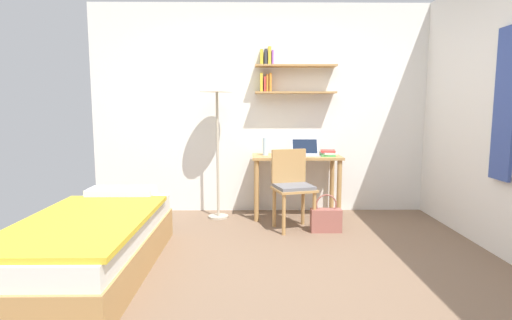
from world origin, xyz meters
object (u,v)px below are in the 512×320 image
(desk, at_px, (296,168))
(water_bottle, at_px, (265,147))
(standing_lamp, at_px, (217,90))
(book_stack, at_px, (328,153))
(bed, at_px, (92,244))
(desk_chair, at_px, (292,184))
(handbag, at_px, (326,219))
(laptop, at_px, (305,151))

(desk, distance_m, water_bottle, 0.45)
(standing_lamp, distance_m, book_stack, 1.51)
(book_stack, bearing_deg, bed, -143.22)
(desk_chair, height_order, book_stack, desk_chair)
(desk, height_order, handbag, desk)
(bed, height_order, standing_lamp, standing_lamp)
(water_bottle, relative_size, book_stack, 0.85)
(laptop, distance_m, book_stack, 0.27)
(desk_chair, bearing_deg, laptop, 67.51)
(desk, height_order, book_stack, book_stack)
(water_bottle, xyz_separation_m, book_stack, (0.74, -0.08, -0.07))
(bed, xyz_separation_m, desk, (1.82, 1.69, 0.36))
(desk, distance_m, desk_chair, 0.51)
(handbag, bearing_deg, laptop, 103.54)
(water_bottle, bearing_deg, desk, -4.71)
(desk_chair, distance_m, laptop, 0.61)
(bed, relative_size, standing_lamp, 1.16)
(bed, bearing_deg, desk, 42.84)
(desk_chair, bearing_deg, bed, -145.16)
(bed, distance_m, handbag, 2.33)
(laptop, bearing_deg, book_stack, -9.90)
(book_stack, bearing_deg, handbag, -101.34)
(standing_lamp, bearing_deg, desk_chair, -27.27)
(laptop, xyz_separation_m, water_bottle, (-0.48, 0.03, 0.05))
(book_stack, height_order, handbag, book_stack)
(standing_lamp, relative_size, water_bottle, 8.20)
(bed, bearing_deg, desk_chair, 34.84)
(desk, xyz_separation_m, handbag, (0.26, -0.63, -0.47))
(standing_lamp, height_order, water_bottle, standing_lamp)
(water_bottle, bearing_deg, desk_chair, -61.87)
(desk_chair, xyz_separation_m, standing_lamp, (-0.85, 0.44, 1.04))
(desk_chair, height_order, water_bottle, water_bottle)
(handbag, bearing_deg, desk_chair, 158.23)
(laptop, bearing_deg, water_bottle, 176.10)
(standing_lamp, height_order, handbag, standing_lamp)
(desk_chair, height_order, standing_lamp, standing_lamp)
(bed, xyz_separation_m, standing_lamp, (0.88, 1.64, 1.29))
(desk_chair, bearing_deg, standing_lamp, 152.73)
(desk, distance_m, laptop, 0.23)
(desk_chair, relative_size, handbag, 2.11)
(bed, relative_size, handbag, 4.87)
(standing_lamp, relative_size, laptop, 5.15)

